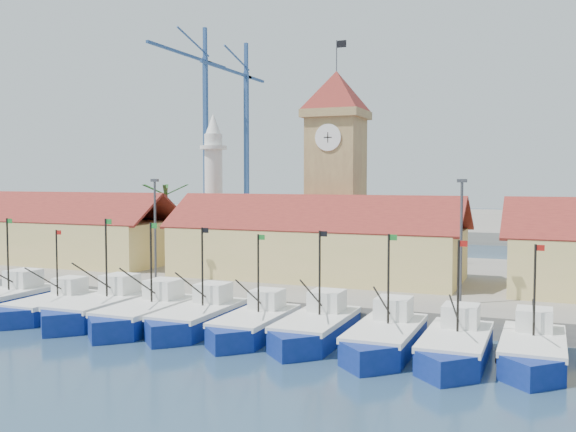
% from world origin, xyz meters
% --- Properties ---
extents(ground, '(400.00, 400.00, 0.00)m').
position_xyz_m(ground, '(0.00, 0.00, 0.00)').
color(ground, navy).
rests_on(ground, ground).
extents(quay, '(140.00, 32.00, 1.50)m').
position_xyz_m(quay, '(0.00, 24.00, 0.75)').
color(quay, gray).
rests_on(quay, ground).
extents(terminal, '(240.00, 80.00, 2.00)m').
position_xyz_m(terminal, '(0.00, 110.00, 1.00)').
color(terminal, gray).
rests_on(terminal, ground).
extents(boat_0, '(3.78, 10.35, 7.83)m').
position_xyz_m(boat_0, '(-20.09, 2.40, 0.81)').
color(boat_0, navy).
rests_on(boat_0, ground).
extents(boat_1, '(3.37, 9.23, 6.99)m').
position_xyz_m(boat_1, '(-15.25, 2.63, 0.72)').
color(boat_1, navy).
rests_on(boat_1, ground).
extents(boat_2, '(3.86, 10.56, 7.99)m').
position_xyz_m(boat_2, '(-10.87, 2.88, 0.83)').
color(boat_2, navy).
rests_on(boat_2, ground).
extents(boat_3, '(3.77, 10.33, 7.82)m').
position_xyz_m(boat_3, '(-6.62, 2.51, 0.81)').
color(boat_3, navy).
rests_on(boat_3, ground).
extents(boat_4, '(3.64, 9.97, 7.54)m').
position_xyz_m(boat_4, '(-2.70, 3.05, 0.78)').
color(boat_4, navy).
rests_on(boat_4, ground).
extents(boat_5, '(3.47, 9.52, 7.20)m').
position_xyz_m(boat_5, '(1.73, 2.89, 0.74)').
color(boat_5, navy).
rests_on(boat_5, ground).
extents(boat_6, '(3.65, 10.00, 7.57)m').
position_xyz_m(boat_6, '(5.98, 3.23, 0.78)').
color(boat_6, navy).
rests_on(boat_6, ground).
extents(boat_7, '(3.65, 10.00, 7.57)m').
position_xyz_m(boat_7, '(10.75, 2.44, 0.78)').
color(boat_7, navy).
rests_on(boat_7, ground).
extents(boat_8, '(3.55, 9.73, 7.36)m').
position_xyz_m(boat_8, '(14.98, 2.13, 0.76)').
color(boat_8, navy).
rests_on(boat_8, ground).
extents(boat_9, '(3.47, 9.51, 7.20)m').
position_xyz_m(boat_9, '(19.15, 2.97, 0.74)').
color(boat_9, navy).
rests_on(boat_9, ground).
extents(hall_left, '(31.20, 10.13, 7.61)m').
position_xyz_m(hall_left, '(-32.00, 20.00, 3.99)').
color(hall_left, '#E2C37C').
rests_on(hall_left, quay).
extents(hall_center, '(27.04, 10.13, 7.61)m').
position_xyz_m(hall_center, '(0.00, 20.00, 3.99)').
color(hall_center, '#E2C37C').
rests_on(hall_center, quay).
extents(clock_tower, '(5.80, 5.80, 22.70)m').
position_xyz_m(clock_tower, '(0.00, 26.00, 11.96)').
color(clock_tower, tan).
rests_on(clock_tower, quay).
extents(minaret, '(3.00, 3.00, 16.30)m').
position_xyz_m(minaret, '(-15.00, 28.00, 9.73)').
color(minaret, silver).
rests_on(minaret, quay).
extents(palm_tree, '(5.60, 5.03, 8.39)m').
position_xyz_m(palm_tree, '(-20.00, 26.00, 6.25)').
color(palm_tree, brown).
rests_on(palm_tree, quay).
extents(lamp_posts, '(80.70, 0.25, 9.03)m').
position_xyz_m(lamp_posts, '(0.50, 12.00, 6.48)').
color(lamp_posts, '#3F3F44').
rests_on(lamp_posts, quay).
extents(crane_blue_far, '(1.00, 34.14, 44.83)m').
position_xyz_m(crane_blue_far, '(-57.89, 100.46, 26.99)').
color(crane_blue_far, navy).
rests_on(crane_blue_far, terminal).
extents(crane_blue_near, '(1.00, 32.03, 41.67)m').
position_xyz_m(crane_blue_near, '(-49.82, 106.68, 25.08)').
color(crane_blue_near, navy).
rests_on(crane_blue_near, terminal).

